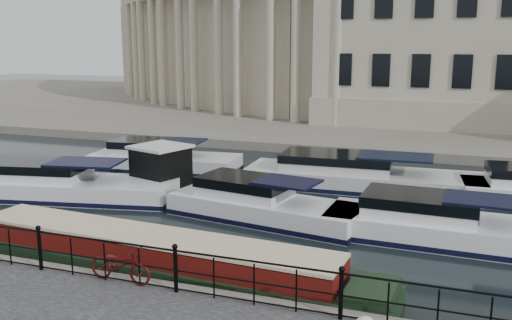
{
  "coord_description": "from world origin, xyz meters",
  "views": [
    {
      "loc": [
        6.19,
        -13.61,
        6.47
      ],
      "look_at": [
        0.5,
        2.0,
        3.0
      ],
      "focal_mm": 40.0,
      "sensor_mm": 36.0,
      "label": 1
    }
  ],
  "objects": [
    {
      "name": "bicycle",
      "position": [
        -1.58,
        -2.21,
        1.01
      ],
      "size": [
        1.76,
        0.66,
        0.91
      ],
      "primitive_type": "imported",
      "rotation": [
        0.0,
        0.0,
        1.54
      ],
      "color": "#400B0C",
      "rests_on": "near_quay"
    },
    {
      "name": "far_bank",
      "position": [
        0.0,
        39.0,
        0.28
      ],
      "size": [
        120.0,
        42.0,
        0.55
      ],
      "primitive_type": "cube",
      "color": "#6B665B",
      "rests_on": "ground_plane"
    },
    {
      "name": "narrowboat",
      "position": [
        -1.84,
        -0.38,
        0.37
      ],
      "size": [
        14.0,
        2.75,
        1.51
      ],
      "rotation": [
        0.0,
        0.0,
        -0.06
      ],
      "color": "black",
      "rests_on": "ground_plane"
    },
    {
      "name": "civic_building",
      "position": [
        -1.0,
        34.71,
        7.04
      ],
      "size": [
        53.55,
        31.84,
        16.85
      ],
      "color": "#ADA38C",
      "rests_on": "far_bank"
    },
    {
      "name": "ground_plane",
      "position": [
        0.0,
        0.0,
        0.0
      ],
      "size": [
        160.0,
        160.0,
        0.0
      ],
      "primitive_type": "plane",
      "color": "black",
      "rests_on": "ground"
    },
    {
      "name": "cabin_cruisers",
      "position": [
        -0.8,
        8.37,
        0.37
      ],
      "size": [
        27.37,
        10.17,
        1.99
      ],
      "color": "white",
      "rests_on": "ground_plane"
    },
    {
      "name": "harbour_hut",
      "position": [
        -5.87,
        7.5,
        0.95
      ],
      "size": [
        3.48,
        3.16,
        2.18
      ],
      "rotation": [
        0.0,
        0.0,
        -0.31
      ],
      "color": "#6B665B",
      "rests_on": "ground_plane"
    },
    {
      "name": "railing",
      "position": [
        0.0,
        -2.25,
        1.2
      ],
      "size": [
        24.14,
        0.14,
        1.22
      ],
      "color": "black",
      "rests_on": "near_quay"
    }
  ]
}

